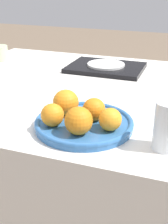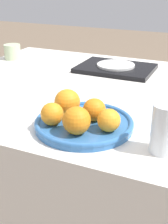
{
  "view_description": "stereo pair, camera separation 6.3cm",
  "coord_description": "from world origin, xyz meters",
  "px_view_note": "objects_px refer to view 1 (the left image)",
  "views": [
    {
      "loc": [
        0.37,
        -1.11,
        1.19
      ],
      "look_at": [
        0.09,
        -0.34,
        0.83
      ],
      "focal_mm": 50.0,
      "sensor_mm": 36.0,
      "label": 1
    },
    {
      "loc": [
        0.43,
        -1.09,
        1.19
      ],
      "look_at": [
        0.09,
        -0.34,
        0.83
      ],
      "focal_mm": 50.0,
      "sensor_mm": 36.0,
      "label": 2
    }
  ],
  "objects_px": {
    "fruit_platter": "(84,123)",
    "water_glass": "(167,126)",
    "side_plate": "(106,65)",
    "orange_2": "(66,102)",
    "serving_tray": "(106,68)",
    "orange_4": "(110,119)",
    "cup_1": "(0,53)",
    "orange_1": "(79,121)",
    "orange_3": "(52,115)",
    "orange_0": "(94,109)"
  },
  "relations": [
    {
      "from": "orange_0",
      "to": "side_plate",
      "type": "height_order",
      "value": "orange_0"
    },
    {
      "from": "fruit_platter",
      "to": "orange_0",
      "type": "relative_size",
      "value": 4.31
    },
    {
      "from": "orange_2",
      "to": "serving_tray",
      "type": "distance_m",
      "value": 0.58
    },
    {
      "from": "serving_tray",
      "to": "orange_3",
      "type": "bearing_deg",
      "value": -87.1
    },
    {
      "from": "orange_2",
      "to": "orange_4",
      "type": "distance_m",
      "value": 0.17
    },
    {
      "from": "water_glass",
      "to": "side_plate",
      "type": "distance_m",
      "value": 0.74
    },
    {
      "from": "orange_2",
      "to": "water_glass",
      "type": "xyz_separation_m",
      "value": [
        0.31,
        -0.07,
        0.01
      ]
    },
    {
      "from": "orange_0",
      "to": "orange_1",
      "type": "bearing_deg",
      "value": -96.75
    },
    {
      "from": "orange_0",
      "to": "water_glass",
      "type": "bearing_deg",
      "value": -17.26
    },
    {
      "from": "fruit_platter",
      "to": "water_glass",
      "type": "bearing_deg",
      "value": -10.29
    },
    {
      "from": "serving_tray",
      "to": "orange_1",
      "type": "bearing_deg",
      "value": -79.93
    },
    {
      "from": "serving_tray",
      "to": "side_plate",
      "type": "relative_size",
      "value": 1.96
    },
    {
      "from": "orange_3",
      "to": "fruit_platter",
      "type": "bearing_deg",
      "value": 34.86
    },
    {
      "from": "fruit_platter",
      "to": "water_glass",
      "type": "relative_size",
      "value": 2.26
    },
    {
      "from": "fruit_platter",
      "to": "water_glass",
      "type": "distance_m",
      "value": 0.25
    },
    {
      "from": "fruit_platter",
      "to": "water_glass",
      "type": "xyz_separation_m",
      "value": [
        0.24,
        -0.04,
        0.05
      ]
    },
    {
      "from": "fruit_platter",
      "to": "orange_3",
      "type": "height_order",
      "value": "orange_3"
    },
    {
      "from": "orange_3",
      "to": "water_glass",
      "type": "relative_size",
      "value": 0.51
    },
    {
      "from": "cup_1",
      "to": "fruit_platter",
      "type": "bearing_deg",
      "value": -40.57
    },
    {
      "from": "orange_3",
      "to": "orange_4",
      "type": "bearing_deg",
      "value": 10.46
    },
    {
      "from": "orange_1",
      "to": "water_glass",
      "type": "height_order",
      "value": "water_glass"
    },
    {
      "from": "orange_0",
      "to": "water_glass",
      "type": "distance_m",
      "value": 0.23
    },
    {
      "from": "orange_2",
      "to": "orange_3",
      "type": "bearing_deg",
      "value": -93.67
    },
    {
      "from": "orange_3",
      "to": "orange_0",
      "type": "bearing_deg",
      "value": 37.87
    },
    {
      "from": "side_plate",
      "to": "orange_1",
      "type": "bearing_deg",
      "value": -79.93
    },
    {
      "from": "orange_1",
      "to": "side_plate",
      "type": "xyz_separation_m",
      "value": [
        -0.12,
        0.68,
        -0.03
      ]
    },
    {
      "from": "fruit_platter",
      "to": "side_plate",
      "type": "bearing_deg",
      "value": 100.25
    },
    {
      "from": "orange_3",
      "to": "water_glass",
      "type": "bearing_deg",
      "value": 1.78
    },
    {
      "from": "orange_4",
      "to": "orange_1",
      "type": "bearing_deg",
      "value": -146.0
    },
    {
      "from": "fruit_platter",
      "to": "orange_1",
      "type": "distance_m",
      "value": 0.09
    },
    {
      "from": "orange_1",
      "to": "orange_3",
      "type": "bearing_deg",
      "value": 166.93
    },
    {
      "from": "orange_1",
      "to": "orange_3",
      "type": "height_order",
      "value": "orange_1"
    },
    {
      "from": "orange_0",
      "to": "serving_tray",
      "type": "xyz_separation_m",
      "value": [
        -0.13,
        0.58,
        -0.04
      ]
    },
    {
      "from": "orange_1",
      "to": "side_plate",
      "type": "height_order",
      "value": "orange_1"
    },
    {
      "from": "orange_1",
      "to": "orange_4",
      "type": "bearing_deg",
      "value": 34.0
    },
    {
      "from": "orange_3",
      "to": "serving_tray",
      "type": "distance_m",
      "value": 0.66
    },
    {
      "from": "fruit_platter",
      "to": "orange_0",
      "type": "xyz_separation_m",
      "value": [
        0.02,
        0.02,
        0.04
      ]
    },
    {
      "from": "fruit_platter",
      "to": "orange_1",
      "type": "relative_size",
      "value": 3.79
    },
    {
      "from": "orange_4",
      "to": "serving_tray",
      "type": "relative_size",
      "value": 0.19
    },
    {
      "from": "orange_2",
      "to": "cup_1",
      "type": "xyz_separation_m",
      "value": [
        -0.61,
        0.55,
        -0.02
      ]
    },
    {
      "from": "fruit_platter",
      "to": "side_plate",
      "type": "relative_size",
      "value": 1.66
    },
    {
      "from": "orange_4",
      "to": "cup_1",
      "type": "relative_size",
      "value": 0.75
    },
    {
      "from": "orange_1",
      "to": "orange_2",
      "type": "xyz_separation_m",
      "value": [
        -0.08,
        0.1,
        0.0
      ]
    },
    {
      "from": "orange_1",
      "to": "orange_3",
      "type": "distance_m",
      "value": 0.09
    },
    {
      "from": "orange_0",
      "to": "serving_tray",
      "type": "distance_m",
      "value": 0.6
    },
    {
      "from": "orange_1",
      "to": "cup_1",
      "type": "distance_m",
      "value": 0.95
    },
    {
      "from": "serving_tray",
      "to": "orange_4",
      "type": "bearing_deg",
      "value": -72.79
    },
    {
      "from": "orange_1",
      "to": "orange_4",
      "type": "xyz_separation_m",
      "value": [
        0.07,
        0.05,
        -0.01
      ]
    },
    {
      "from": "fruit_platter",
      "to": "orange_0",
      "type": "bearing_deg",
      "value": 46.41
    },
    {
      "from": "orange_0",
      "to": "cup_1",
      "type": "relative_size",
      "value": 0.79
    }
  ]
}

